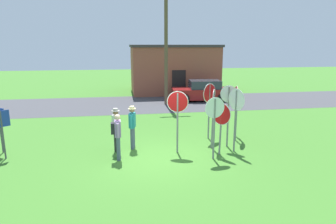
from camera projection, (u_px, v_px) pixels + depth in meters
The scene contains 18 objects.
ground_plane at pixel (156, 159), 10.86m from camera, with size 80.00×80.00×0.00m, color #3D7528.
street_asphalt at pixel (139, 104), 20.86m from camera, with size 60.00×6.40×0.01m, color #424247.
building_background at pixel (173, 68), 26.03m from camera, with size 7.39×5.54×4.07m.
utility_pole at pixel (166, 37), 19.76m from camera, with size 1.80×0.24×8.84m.
parked_car_on_street at pixel (202, 91), 21.99m from camera, with size 4.43×2.27×1.51m.
stop_sign_center_cluster at pixel (214, 117), 10.54m from camera, with size 0.75×0.14×2.29m.
stop_sign_nearest at pixel (229, 106), 11.78m from camera, with size 0.61×0.41×2.53m.
stop_sign_rear_left at pixel (236, 108), 11.27m from camera, with size 0.33×0.78×2.49m.
stop_sign_leaning_left at pixel (209, 101), 12.85m from camera, with size 0.69×0.51×2.47m.
stop_sign_low_front at pixel (213, 108), 11.64m from camera, with size 0.34×0.76×2.41m.
stop_sign_far_back at pixel (236, 102), 13.29m from camera, with size 0.16×0.78×2.31m.
stop_sign_leaning_right at pixel (178, 111), 11.17m from camera, with size 0.79×0.22×2.41m.
stop_sign_tallest at pixel (237, 105), 12.65m from camera, with size 0.46×0.75×2.26m.
stop_sign_rear_right at pixel (221, 120), 11.03m from camera, with size 0.54×0.69×2.00m.
person_in_teal at pixel (116, 128), 11.36m from camera, with size 0.33×0.54×1.74m.
person_near_signs at pixel (132, 125), 11.75m from camera, with size 0.31×0.56×1.74m.
person_with_sunhat at pixel (117, 134), 10.60m from camera, with size 0.36×0.57×1.69m.
info_panel_leftmost at pixel (2, 126), 10.62m from camera, with size 0.47×0.40×1.80m.
Camera 1 is at (-1.16, -10.14, 4.11)m, focal length 31.66 mm.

